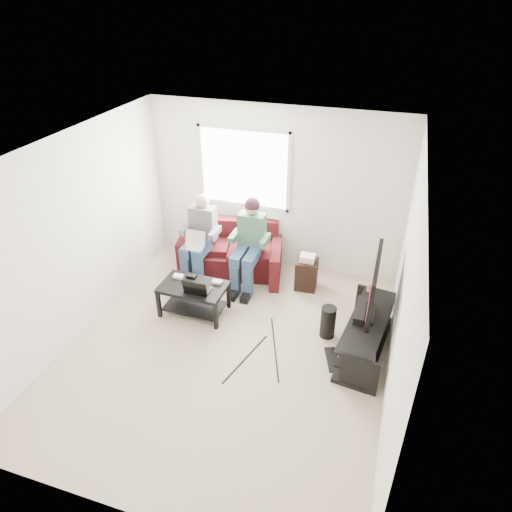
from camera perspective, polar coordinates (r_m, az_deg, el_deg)
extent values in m
plane|color=#C4AF99|center=(6.03, -3.77, -11.48)|extent=(4.50, 4.50, 0.00)
plane|color=white|center=(4.68, -4.88, 12.64)|extent=(4.50, 4.50, 0.00)
plane|color=white|center=(7.13, 2.40, 8.26)|extent=(4.50, 0.00, 4.50)
plane|color=white|center=(3.75, -17.55, -18.68)|extent=(4.50, 0.00, 4.50)
plane|color=white|center=(6.18, -21.78, 2.10)|extent=(0.00, 4.50, 4.50)
plane|color=white|center=(4.96, 17.89, -4.67)|extent=(0.00, 4.50, 4.50)
cube|color=white|center=(7.15, -1.50, 10.92)|extent=(1.40, 0.01, 1.20)
cube|color=silver|center=(7.14, -1.53, 10.90)|extent=(1.48, 0.04, 1.28)
cube|color=#4D1313|center=(7.40, -3.24, -0.49)|extent=(1.50, 1.01, 0.39)
cube|color=#4D1313|center=(7.46, -2.47, 3.33)|extent=(1.39, 0.48, 0.40)
cube|color=#4D1313|center=(7.63, -8.63, 0.97)|extent=(0.32, 0.85, 0.56)
cube|color=#4D1313|center=(7.16, 2.48, -0.89)|extent=(0.32, 0.85, 0.56)
cube|color=#4D1313|center=(7.38, -5.86, 1.49)|extent=(0.77, 0.74, 0.10)
cube|color=#4D1313|center=(7.16, -0.76, 0.66)|extent=(0.77, 0.74, 0.10)
cube|color=#334F71|center=(7.07, -8.27, 1.04)|extent=(0.16, 0.45, 0.14)
cube|color=#334F71|center=(7.00, -6.78, 0.80)|extent=(0.16, 0.45, 0.14)
cube|color=#334F71|center=(7.10, -8.70, -1.88)|extent=(0.13, 0.13, 0.49)
cube|color=#334F71|center=(7.02, -7.23, -2.16)|extent=(0.13, 0.13, 0.49)
cube|color=slate|center=(7.16, -6.62, 4.11)|extent=(0.40, 0.22, 0.55)
sphere|color=tan|center=(7.02, -6.74, 6.87)|extent=(0.22, 0.22, 0.22)
cube|color=#334F71|center=(6.80, -2.15, 0.02)|extent=(0.16, 0.45, 0.14)
cube|color=#334F71|center=(6.74, -0.55, -0.25)|extent=(0.16, 0.45, 0.14)
cube|color=#334F71|center=(6.82, -2.62, -3.01)|extent=(0.13, 0.13, 0.49)
cube|color=#334F71|center=(6.77, -1.02, -3.31)|extent=(0.13, 0.13, 0.49)
cube|color=#515454|center=(6.90, -0.51, 3.22)|extent=(0.40, 0.22, 0.55)
sphere|color=tan|center=(6.75, -0.47, 6.06)|extent=(0.22, 0.22, 0.22)
sphere|color=#351A22|center=(6.73, -0.47, 6.37)|extent=(0.23, 0.23, 0.23)
cube|color=black|center=(6.40, -7.87, -3.86)|extent=(0.92, 0.58, 0.05)
cube|color=black|center=(6.60, -7.66, -6.20)|extent=(0.84, 0.50, 0.02)
cube|color=black|center=(6.53, -12.05, -5.99)|extent=(0.05, 0.05, 0.41)
cube|color=black|center=(6.21, -5.07, -7.55)|extent=(0.05, 0.05, 0.41)
cube|color=black|center=(6.88, -10.11, -3.63)|extent=(0.05, 0.05, 0.41)
cube|color=black|center=(6.58, -3.44, -4.97)|extent=(0.05, 0.05, 0.41)
cube|color=silver|center=(6.58, -9.68, -2.52)|extent=(0.14, 0.09, 0.04)
cube|color=black|center=(6.55, -8.04, -2.52)|extent=(0.14, 0.09, 0.04)
cube|color=gray|center=(6.38, -4.89, -3.28)|extent=(0.14, 0.09, 0.04)
cube|color=black|center=(5.87, 13.86, -7.92)|extent=(0.64, 1.50, 0.04)
cube|color=black|center=(6.01, 13.59, -9.57)|extent=(0.59, 1.44, 0.03)
cube|color=black|center=(6.15, 13.34, -11.07)|extent=(0.64, 1.50, 0.06)
cube|color=black|center=(5.48, 12.80, -14.24)|extent=(0.44, 0.10, 0.49)
cube|color=black|center=(6.57, 14.23, -5.67)|extent=(0.44, 0.10, 0.49)
cube|color=black|center=(5.92, 14.00, -7.03)|extent=(0.12, 0.40, 0.04)
cube|color=black|center=(5.87, 14.10, -6.42)|extent=(0.06, 0.06, 0.12)
cube|color=black|center=(5.65, 14.60, -3.32)|extent=(0.05, 1.10, 0.65)
cube|color=#DB3360|center=(5.65, 14.30, -3.27)|extent=(0.01, 1.01, 0.58)
cube|color=black|center=(5.91, 12.88, -6.62)|extent=(0.12, 0.50, 0.10)
cylinder|color=#A87348|center=(6.33, 14.07, -3.81)|extent=(0.08, 0.08, 0.12)
cube|color=silver|center=(5.68, 13.22, -11.77)|extent=(0.30, 0.22, 0.06)
cube|color=gray|center=(6.21, 13.94, -7.44)|extent=(0.34, 0.26, 0.08)
cube|color=black|center=(5.94, 13.60, -9.51)|extent=(0.38, 0.30, 0.07)
cylinder|color=black|center=(6.14, 8.98, -8.13)|extent=(0.20, 0.20, 0.45)
cube|color=black|center=(5.93, 9.51, -12.64)|extent=(0.27, 0.45, 0.02)
cube|color=black|center=(7.01, 6.33, -2.25)|extent=(0.32, 0.32, 0.48)
cube|color=silver|center=(6.85, 6.47, -0.25)|extent=(0.22, 0.18, 0.10)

